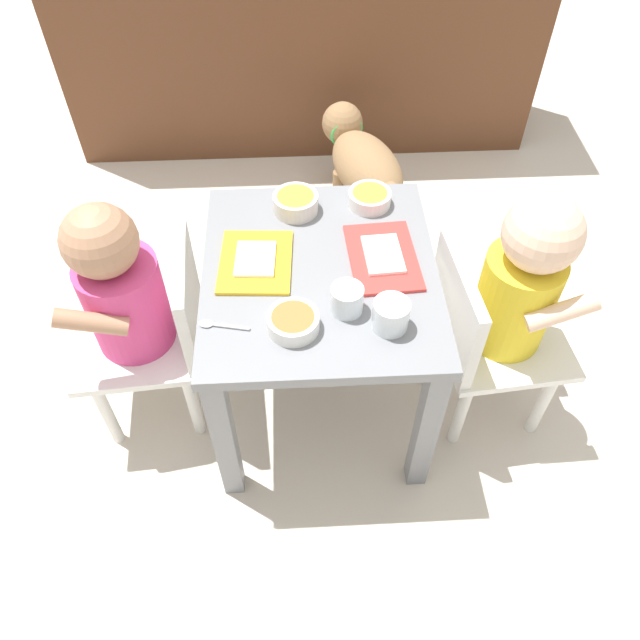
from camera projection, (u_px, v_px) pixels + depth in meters
ground_plane at (320, 394)px, 1.63m from camera, size 7.00×7.00×0.00m
kitchen_cabinet_back at (301, 6)px, 2.08m from camera, size 1.60×0.38×0.92m
dining_table at (320, 299)px, 1.35m from camera, size 0.48×0.55×0.46m
seated_child_left at (129, 296)px, 1.31m from camera, size 0.30×0.30×0.63m
seated_child_right at (513, 293)px, 1.30m from camera, size 0.31×0.31×0.65m
dog at (362, 160)px, 1.97m from camera, size 0.29×0.46×0.30m
food_tray_left at (256, 261)px, 1.28m from camera, size 0.16×0.19×0.02m
food_tray_right at (383, 257)px, 1.29m from camera, size 0.15×0.21×0.02m
water_cup_left at (391, 316)px, 1.16m from camera, size 0.07×0.07×0.06m
water_cup_right at (347, 301)px, 1.19m from camera, size 0.06×0.06×0.06m
veggie_bowl_far at (370, 198)px, 1.40m from camera, size 0.10×0.10×0.03m
cereal_bowl_right_side at (293, 322)px, 1.16m from camera, size 0.10×0.10×0.03m
veggie_bowl_near at (296, 203)px, 1.38m from camera, size 0.10×0.10×0.04m
spoon_by_left_tray at (219, 325)px, 1.18m from camera, size 0.10×0.03×0.01m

